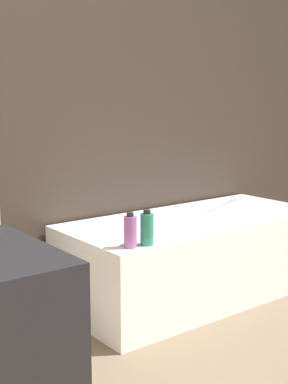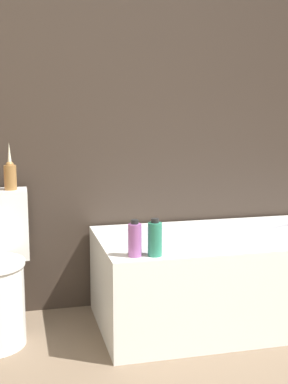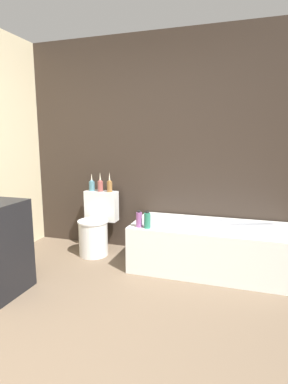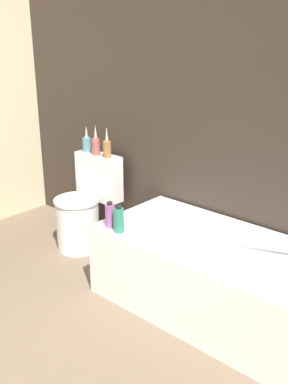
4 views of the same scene
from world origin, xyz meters
name	(u,v)px [view 2 (image 2 of 4)]	position (x,y,z in m)	size (l,w,h in m)	color
wall_back_tiled	(97,83)	(0.00, 2.35, 1.30)	(6.40, 0.06, 2.60)	#332821
bathtub	(247,275)	(0.76, 1.93, 0.25)	(1.64, 0.74, 0.49)	white
vase_bronze	(10,174)	(-0.49, 2.16, 0.83)	(0.06, 0.06, 0.25)	olive
shampoo_bottle_tall	(135,240)	(0.06, 1.65, 0.57)	(0.06, 0.06, 0.17)	#8C4C8C
shampoo_bottle_short	(155,239)	(0.15, 1.64, 0.57)	(0.07, 0.07, 0.18)	#267259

